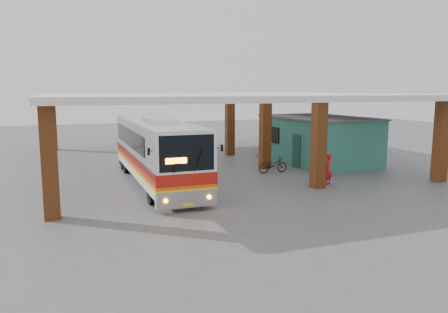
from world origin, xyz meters
TOP-DOWN VIEW (x-y plane):
  - ground at (0.00, 0.00)m, footprint 90.00×90.00m
  - brick_columns at (1.43, 5.00)m, footprint 20.10×21.60m
  - canopy_roof at (0.50, 6.50)m, footprint 21.00×23.00m
  - shop_building at (7.49, 4.00)m, footprint 5.20×8.20m
  - coach_bus at (-4.37, 0.94)m, footprint 2.65×12.17m
  - motorcycle at (2.74, 1.39)m, footprint 1.83×0.68m
  - pedestrian at (3.88, -2.58)m, footprint 0.73×0.64m
  - red_chair at (4.82, 7.27)m, footprint 0.55×0.55m

SIDE VIEW (x-z plane):
  - ground at x=0.00m, z-range 0.00..0.00m
  - red_chair at x=4.82m, z-range -0.03..0.81m
  - motorcycle at x=2.74m, z-range 0.00..0.95m
  - pedestrian at x=3.88m, z-range 0.00..1.67m
  - shop_building at x=7.49m, z-range 0.01..3.12m
  - coach_bus at x=-4.37m, z-range -0.01..3.52m
  - brick_columns at x=1.43m, z-range 0.00..4.35m
  - canopy_roof at x=0.50m, z-range 4.35..4.65m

